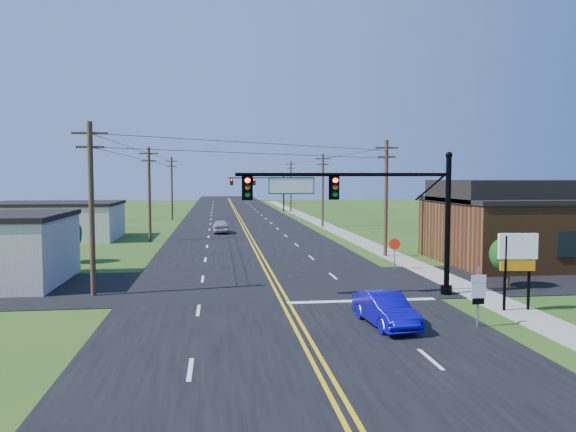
{
  "coord_description": "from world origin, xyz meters",
  "views": [
    {
      "loc": [
        -3.11,
        -19.78,
        6.18
      ],
      "look_at": [
        0.68,
        10.0,
        4.08
      ],
      "focal_mm": 35.0,
      "sensor_mm": 36.0,
      "label": 1
    }
  ],
  "objects": [
    {
      "name": "sidewalk",
      "position": [
        10.5,
        40.0,
        0.04
      ],
      "size": [
        2.0,
        160.0,
        0.08
      ],
      "primitive_type": "cube",
      "color": "gray",
      "rests_on": "ground"
    },
    {
      "name": "pylon_sign",
      "position": [
        10.5,
        4.1,
        2.64
      ],
      "size": [
        1.77,
        0.45,
        3.61
      ],
      "rotation": [
        0.0,
        0.0,
        -0.12
      ],
      "color": "black",
      "rests_on": "ground"
    },
    {
      "name": "cream_bldg_far",
      "position": [
        -19.0,
        38.0,
        1.86
      ],
      "size": [
        12.2,
        9.2,
        3.7
      ],
      "color": "beige",
      "rests_on": "ground"
    },
    {
      "name": "road_main",
      "position": [
        0.0,
        50.0,
        0.02
      ],
      "size": [
        16.0,
        220.0,
        0.04
      ],
      "primitive_type": "cube",
      "color": "black",
      "rests_on": "ground"
    },
    {
      "name": "utility_pole_left_a",
      "position": [
        -9.5,
        10.0,
        4.72
      ],
      "size": [
        1.8,
        0.28,
        9.0
      ],
      "color": "#392A19",
      "rests_on": "ground"
    },
    {
      "name": "utility_pole_right_c",
      "position": [
        9.8,
        78.0,
        4.72
      ],
      "size": [
        1.8,
        0.28,
        9.0
      ],
      "color": "#392A19",
      "rests_on": "ground"
    },
    {
      "name": "blue_car",
      "position": [
        3.77,
        2.36,
        0.68
      ],
      "size": [
        1.91,
        4.29,
        1.37
      ],
      "primitive_type": "imported",
      "rotation": [
        0.0,
        0.0,
        0.11
      ],
      "color": "#0D07A5",
      "rests_on": "ground"
    },
    {
      "name": "tree_right_back",
      "position": [
        16.0,
        26.0,
        2.6
      ],
      "size": [
        3.0,
        3.0,
        4.1
      ],
      "color": "#392A19",
      "rests_on": "ground"
    },
    {
      "name": "brick_building",
      "position": [
        20.0,
        18.0,
        2.35
      ],
      "size": [
        14.2,
        11.2,
        4.7
      ],
      "color": "brown",
      "rests_on": "ground"
    },
    {
      "name": "utility_pole_right_b",
      "position": [
        9.8,
        48.0,
        4.72
      ],
      "size": [
        1.8,
        0.28,
        9.0
      ],
      "color": "#392A19",
      "rests_on": "ground"
    },
    {
      "name": "tree_left",
      "position": [
        -14.0,
        22.0,
        2.16
      ],
      "size": [
        2.4,
        2.4,
        3.37
      ],
      "color": "#392A19",
      "rests_on": "ground"
    },
    {
      "name": "utility_pole_right_a",
      "position": [
        9.8,
        22.0,
        4.72
      ],
      "size": [
        1.8,
        0.28,
        9.0
      ],
      "color": "#392A19",
      "rests_on": "ground"
    },
    {
      "name": "utility_pole_left_b",
      "position": [
        -9.5,
        35.0,
        4.72
      ],
      "size": [
        1.8,
        0.28,
        9.0
      ],
      "color": "#392A19",
      "rests_on": "ground"
    },
    {
      "name": "road_cross",
      "position": [
        0.0,
        12.0,
        0.02
      ],
      "size": [
        70.0,
        10.0,
        0.04
      ],
      "primitive_type": "cube",
      "color": "black",
      "rests_on": "ground"
    },
    {
      "name": "utility_pole_left_c",
      "position": [
        -9.5,
        62.0,
        4.72
      ],
      "size": [
        1.8,
        0.28,
        9.0
      ],
      "color": "#392A19",
      "rests_on": "ground"
    },
    {
      "name": "signal_mast_far",
      "position": [
        4.44,
        80.0,
        4.55
      ],
      "size": [
        10.98,
        0.6,
        7.48
      ],
      "color": "black",
      "rests_on": "ground"
    },
    {
      "name": "distant_car",
      "position": [
        -2.76,
        41.97,
        0.73
      ],
      "size": [
        1.97,
        4.39,
        1.46
      ],
      "primitive_type": "imported",
      "rotation": [
        0.0,
        0.0,
        3.2
      ],
      "color": "silver",
      "rests_on": "ground"
    },
    {
      "name": "stop_sign",
      "position": [
        8.5,
        15.77,
        1.55
      ],
      "size": [
        0.71,
        0.35,
        2.15
      ],
      "rotation": [
        0.0,
        0.0,
        -0.42
      ],
      "color": "slate",
      "rests_on": "ground"
    },
    {
      "name": "signal_mast_main",
      "position": [
        4.34,
        8.0,
        4.75
      ],
      "size": [
        11.3,
        0.6,
        7.48
      ],
      "color": "black",
      "rests_on": "ground"
    },
    {
      "name": "shrub_corner",
      "position": [
        13.0,
        9.5,
        1.85
      ],
      "size": [
        2.0,
        2.0,
        2.86
      ],
      "color": "#392A19",
      "rests_on": "ground"
    },
    {
      "name": "ground",
      "position": [
        0.0,
        0.0,
        0.0
      ],
      "size": [
        260.0,
        260.0,
        0.0
      ],
      "primitive_type": "plane",
      "color": "#224614",
      "rests_on": "ground"
    },
    {
      "name": "route_sign",
      "position": [
        7.5,
        1.75,
        1.47
      ],
      "size": [
        0.63,
        0.1,
        2.52
      ],
      "rotation": [
        0.0,
        0.0,
        0.01
      ],
      "color": "slate",
      "rests_on": "ground"
    }
  ]
}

